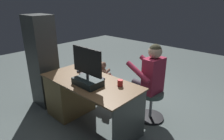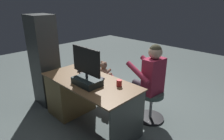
% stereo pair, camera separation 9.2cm
% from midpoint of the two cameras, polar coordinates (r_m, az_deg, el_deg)
% --- Properties ---
extents(ground_plane, '(10.00, 10.00, 0.00)m').
position_cam_midpoint_polar(ground_plane, '(3.30, -1.75, -12.56)').
color(ground_plane, '#54605E').
extents(desk, '(1.50, 0.70, 0.71)m').
position_cam_midpoint_polar(desk, '(3.17, -12.04, -6.68)').
color(desk, brown).
rests_on(desk, ground_plane).
extents(monitor, '(0.52, 0.25, 0.51)m').
position_cam_midpoint_polar(monitor, '(2.55, -8.30, -1.31)').
color(monitor, '#1B2727').
rests_on(monitor, desk).
extents(keyboard, '(0.42, 0.14, 0.02)m').
position_cam_midpoint_polar(keyboard, '(2.85, -6.98, -1.84)').
color(keyboard, black).
rests_on(keyboard, desk).
extents(computer_mouse, '(0.06, 0.10, 0.04)m').
position_cam_midpoint_polar(computer_mouse, '(3.06, -10.51, -0.29)').
color(computer_mouse, '#252931').
rests_on(computer_mouse, desk).
extents(cup, '(0.07, 0.07, 0.09)m').
position_cam_midpoint_polar(cup, '(2.54, 1.39, -3.86)').
color(cup, red).
rests_on(cup, desk).
extents(tv_remote, '(0.12, 0.15, 0.02)m').
position_cam_midpoint_polar(tv_remote, '(2.89, -9.44, -1.69)').
color(tv_remote, black).
rests_on(tv_remote, desk).
extents(office_chair_teddy, '(0.49, 0.49, 0.46)m').
position_cam_midpoint_polar(office_chair_teddy, '(3.58, -3.42, -5.09)').
color(office_chair_teddy, black).
rests_on(office_chair_teddy, ground_plane).
extents(teddy_bear, '(0.21, 0.21, 0.30)m').
position_cam_midpoint_polar(teddy_bear, '(3.46, -3.40, -0.04)').
color(teddy_bear, '#8F6753').
rests_on(teddy_bear, office_chair_teddy).
extents(visitor_chair, '(0.43, 0.43, 0.46)m').
position_cam_midpoint_polar(visitor_chair, '(3.09, 10.65, -9.54)').
color(visitor_chair, black).
rests_on(visitor_chair, ground_plane).
extents(person, '(0.58, 0.51, 1.20)m').
position_cam_midpoint_polar(person, '(2.94, 9.67, -1.61)').
color(person, '#9A2742').
rests_on(person, ground_plane).
extents(equipment_rack, '(0.44, 0.36, 1.56)m').
position_cam_midpoint_polar(equipment_rack, '(3.50, -20.54, 2.27)').
color(equipment_rack, '#2B2F2E').
rests_on(equipment_rack, ground_plane).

